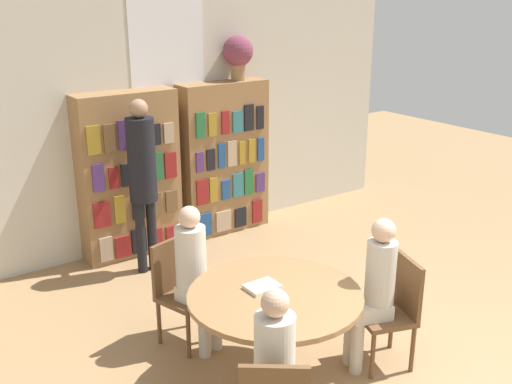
% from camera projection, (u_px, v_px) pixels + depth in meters
% --- Properties ---
extents(wall_back, '(6.40, 0.07, 3.00)m').
position_uv_depth(wall_back, '(169.00, 113.00, 6.83)').
color(wall_back, beige).
rests_on(wall_back, ground_plane).
extents(bookshelf_left, '(1.10, 0.34, 1.83)m').
position_uv_depth(bookshelf_left, '(130.00, 176.00, 6.53)').
color(bookshelf_left, olive).
rests_on(bookshelf_left, ground_plane).
extents(bookshelf_right, '(1.10, 0.34, 1.83)m').
position_uv_depth(bookshelf_right, '(224.00, 159.00, 7.20)').
color(bookshelf_right, olive).
rests_on(bookshelf_right, ground_plane).
extents(flower_vase, '(0.36, 0.36, 0.51)m').
position_uv_depth(flower_vase, '(238.00, 53.00, 6.93)').
color(flower_vase, '#997047').
rests_on(flower_vase, bookshelf_right).
extents(reading_table, '(1.28, 1.28, 0.75)m').
position_uv_depth(reading_table, '(275.00, 307.00, 4.36)').
color(reading_table, olive).
rests_on(reading_table, ground_plane).
extents(chair_left_side, '(0.50, 0.50, 0.89)m').
position_uv_depth(chair_left_side, '(180.00, 286.00, 4.98)').
color(chair_left_side, brown).
rests_on(chair_left_side, ground_plane).
extents(chair_far_side, '(0.51, 0.51, 0.89)m').
position_uv_depth(chair_far_side, '(394.00, 306.00, 4.67)').
color(chair_far_side, brown).
rests_on(chair_far_side, ground_plane).
extents(seated_reader_left, '(0.33, 0.39, 1.23)m').
position_uv_depth(seated_reader_left, '(195.00, 271.00, 4.81)').
color(seated_reader_left, beige).
rests_on(seated_reader_left, ground_plane).
extents(seated_reader_right, '(0.38, 0.32, 1.24)m').
position_uv_depth(seated_reader_right, '(374.00, 287.00, 4.56)').
color(seated_reader_right, beige).
rests_on(seated_reader_right, ground_plane).
extents(seated_reader_back, '(0.39, 0.40, 1.23)m').
position_uv_depth(seated_reader_back, '(274.00, 367.00, 3.60)').
color(seated_reader_back, beige).
rests_on(seated_reader_back, ground_plane).
extents(librarian_standing, '(0.29, 0.56, 1.83)m').
position_uv_depth(librarian_standing, '(142.00, 169.00, 6.04)').
color(librarian_standing, black).
rests_on(librarian_standing, ground_plane).
extents(open_book_on_table, '(0.24, 0.18, 0.03)m').
position_uv_depth(open_book_on_table, '(262.00, 287.00, 4.39)').
color(open_book_on_table, silver).
rests_on(open_book_on_table, reading_table).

